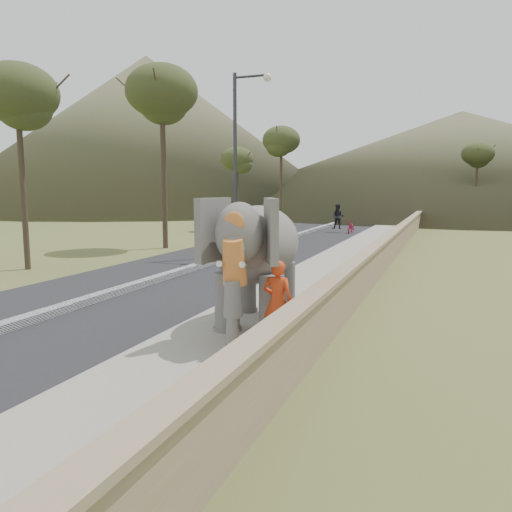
{
  "coord_description": "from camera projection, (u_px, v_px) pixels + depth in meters",
  "views": [
    {
      "loc": [
        3.89,
        -9.36,
        3.11
      ],
      "look_at": [
        0.2,
        0.19,
        1.7
      ],
      "focal_mm": 35.0,
      "sensor_mm": 36.0,
      "label": 1
    }
  ],
  "objects": [
    {
      "name": "ground",
      "position": [
        244.0,
        337.0,
        10.46
      ],
      "size": [
        160.0,
        160.0,
        0.0
      ],
      "primitive_type": "plane",
      "color": "olive",
      "rests_on": "ground"
    },
    {
      "name": "walkway",
      "position": [
        341.0,
        265.0,
        19.69
      ],
      "size": [
        3.0,
        120.0,
        0.15
      ],
      "primitive_type": "cube",
      "color": "#9E9687",
      "rests_on": "ground"
    },
    {
      "name": "motorcyclist",
      "position": [
        344.0,
        221.0,
        34.3
      ],
      "size": [
        1.64,
        1.66,
        1.98
      ],
      "color": "maroon",
      "rests_on": "ground"
    },
    {
      "name": "hill_left",
      "position": [
        148.0,
        133.0,
        73.35
      ],
      "size": [
        60.0,
        60.0,
        22.0
      ],
      "primitive_type": "cone",
      "color": "brown",
      "rests_on": "ground"
    },
    {
      "name": "parapet",
      "position": [
        384.0,
        255.0,
        19.04
      ],
      "size": [
        0.3,
        120.0,
        1.1
      ],
      "primitive_type": "cube",
      "color": "tan",
      "rests_on": "ground"
    },
    {
      "name": "hill_far",
      "position": [
        460.0,
        161.0,
        72.41
      ],
      "size": [
        80.0,
        80.0,
        14.0
      ],
      "primitive_type": "cone",
      "color": "brown",
      "rests_on": "ground"
    },
    {
      "name": "elephant_and_man",
      "position": [
        258.0,
        261.0,
        10.96
      ],
      "size": [
        2.47,
        4.0,
        2.72
      ],
      "color": "slate",
      "rests_on": "ground"
    },
    {
      "name": "road",
      "position": [
        225.0,
        260.0,
        21.48
      ],
      "size": [
        7.0,
        120.0,
        0.03
      ],
      "primitive_type": "cube",
      "color": "black",
      "rests_on": "ground"
    },
    {
      "name": "median",
      "position": [
        225.0,
        258.0,
        21.47
      ],
      "size": [
        0.35,
        120.0,
        0.22
      ],
      "primitive_type": "cube",
      "color": "black",
      "rests_on": "ground"
    },
    {
      "name": "signboard",
      "position": [
        241.0,
        222.0,
        21.64
      ],
      "size": [
        0.6,
        0.08,
        2.4
      ],
      "color": "#2D2D33",
      "rests_on": "ground"
    },
    {
      "name": "lamppost",
      "position": [
        242.0,
        147.0,
        21.74
      ],
      "size": [
        1.76,
        0.36,
        8.0
      ],
      "color": "#2B2B2F",
      "rests_on": "ground"
    },
    {
      "name": "trees",
      "position": [
        393.0,
        174.0,
        31.78
      ],
      "size": [
        48.3,
        37.15,
        9.43
      ],
      "color": "#473828",
      "rests_on": "ground"
    }
  ]
}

